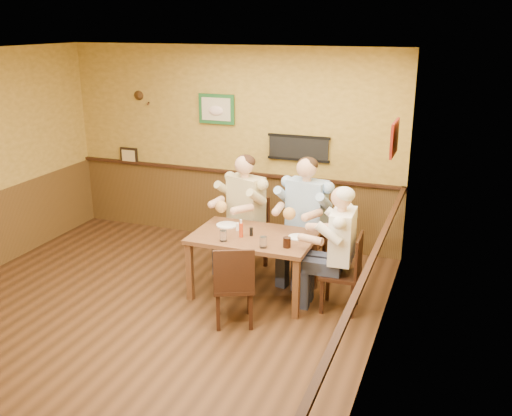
# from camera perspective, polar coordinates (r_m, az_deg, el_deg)

# --- Properties ---
(room) EXTENTS (5.02, 5.03, 2.81)m
(room) POSITION_cam_1_polar(r_m,az_deg,el_deg) (6.09, -9.91, 4.44)
(room) COLOR #362010
(room) RESTS_ON ground
(dining_table) EXTENTS (1.40, 0.90, 0.75)m
(dining_table) POSITION_cam_1_polar(r_m,az_deg,el_deg) (6.63, -0.25, -3.45)
(dining_table) COLOR brown
(dining_table) RESTS_ON ground
(chair_back_left) EXTENTS (0.57, 0.57, 0.96)m
(chair_back_left) POSITION_cam_1_polar(r_m,az_deg,el_deg) (7.43, -0.98, -2.52)
(chair_back_left) COLOR #321B10
(chair_back_left) RESTS_ON ground
(chair_back_right) EXTENTS (0.52, 0.52, 0.98)m
(chair_back_right) POSITION_cam_1_polar(r_m,az_deg,el_deg) (7.20, 5.00, -3.20)
(chair_back_right) COLOR #321B10
(chair_back_right) RESTS_ON ground
(chair_right_end) EXTENTS (0.43, 0.43, 0.90)m
(chair_right_end) POSITION_cam_1_polar(r_m,az_deg,el_deg) (6.44, 8.46, -6.37)
(chair_right_end) COLOR #321B10
(chair_right_end) RESTS_ON ground
(chair_near_side) EXTENTS (0.56, 0.56, 0.92)m
(chair_near_side) POSITION_cam_1_polar(r_m,az_deg,el_deg) (6.10, -2.24, -7.54)
(chair_near_side) COLOR #321B10
(chair_near_side) RESTS_ON ground
(diner_tan_shirt) EXTENTS (0.81, 0.81, 1.37)m
(diner_tan_shirt) POSITION_cam_1_polar(r_m,az_deg,el_deg) (7.36, -0.99, -1.03)
(diner_tan_shirt) COLOR beige
(diner_tan_shirt) RESTS_ON ground
(diner_blue_polo) EXTENTS (0.74, 0.74, 1.39)m
(diner_blue_polo) POSITION_cam_1_polar(r_m,az_deg,el_deg) (7.12, 5.04, -1.63)
(diner_blue_polo) COLOR #90B1D8
(diner_blue_polo) RESTS_ON ground
(diner_white_elder) EXTENTS (0.62, 0.62, 1.29)m
(diner_white_elder) POSITION_cam_1_polar(r_m,az_deg,el_deg) (6.36, 8.54, -4.79)
(diner_white_elder) COLOR white
(diner_white_elder) RESTS_ON ground
(water_glass_left) EXTENTS (0.09, 0.09, 0.12)m
(water_glass_left) POSITION_cam_1_polar(r_m,az_deg,el_deg) (6.41, -3.29, -2.79)
(water_glass_left) COLOR white
(water_glass_left) RESTS_ON dining_table
(water_glass_mid) EXTENTS (0.11, 0.11, 0.12)m
(water_glass_mid) POSITION_cam_1_polar(r_m,az_deg,el_deg) (6.22, 0.73, -3.43)
(water_glass_mid) COLOR silver
(water_glass_mid) RESTS_ON dining_table
(cola_tumbler) EXTENTS (0.10, 0.10, 0.11)m
(cola_tumbler) POSITION_cam_1_polar(r_m,az_deg,el_deg) (6.24, 3.11, -3.45)
(cola_tumbler) COLOR black
(cola_tumbler) RESTS_ON dining_table
(hot_sauce_bottle) EXTENTS (0.06, 0.06, 0.19)m
(hot_sauce_bottle) POSITION_cam_1_polar(r_m,az_deg,el_deg) (6.51, -1.51, -2.13)
(hot_sauce_bottle) COLOR #B83713
(hot_sauce_bottle) RESTS_ON dining_table
(salt_shaker) EXTENTS (0.04, 0.04, 0.09)m
(salt_shaker) POSITION_cam_1_polar(r_m,az_deg,el_deg) (6.73, -1.87, -1.88)
(salt_shaker) COLOR white
(salt_shaker) RESTS_ON dining_table
(pepper_shaker) EXTENTS (0.05, 0.05, 0.10)m
(pepper_shaker) POSITION_cam_1_polar(r_m,az_deg,el_deg) (6.56, -0.48, -2.38)
(pepper_shaker) COLOR black
(pepper_shaker) RESTS_ON dining_table
(plate_far_left) EXTENTS (0.27, 0.27, 0.02)m
(plate_far_left) POSITION_cam_1_polar(r_m,az_deg,el_deg) (6.90, -2.94, -1.71)
(plate_far_left) COLOR white
(plate_far_left) RESTS_ON dining_table
(plate_far_right) EXTENTS (0.29, 0.29, 0.01)m
(plate_far_right) POSITION_cam_1_polar(r_m,az_deg,el_deg) (6.53, 4.19, -2.92)
(plate_far_right) COLOR white
(plate_far_right) RESTS_ON dining_table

